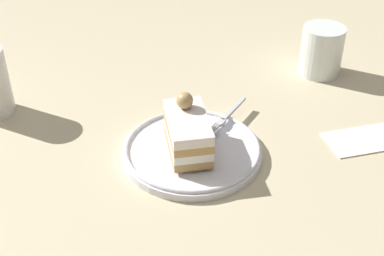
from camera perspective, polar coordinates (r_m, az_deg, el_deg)
ground_plane at (r=0.77m, az=-1.55°, el=-1.70°), size 2.40×2.40×0.00m
dessert_plate at (r=0.75m, az=0.00°, el=-2.40°), size 0.19×0.19×0.02m
cake_slice at (r=0.72m, az=-0.46°, el=-0.37°), size 0.11×0.07×0.07m
fork at (r=0.80m, az=3.59°, el=1.14°), size 0.11×0.07×0.00m
drink_glass_far at (r=0.96m, az=13.54°, el=7.74°), size 0.07×0.07×0.09m
folded_napkin at (r=0.82m, az=17.93°, el=-1.13°), size 0.09×0.13×0.00m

